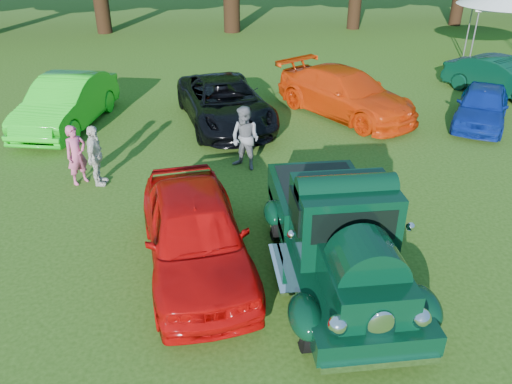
{
  "coord_description": "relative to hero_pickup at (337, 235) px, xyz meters",
  "views": [
    {
      "loc": [
        -1.8,
        -7.29,
        5.89
      ],
      "look_at": [
        -0.78,
        1.39,
        1.1
      ],
      "focal_mm": 35.0,
      "sensor_mm": 36.0,
      "label": 1
    }
  ],
  "objects": [
    {
      "name": "ground",
      "position": [
        -0.54,
        -0.02,
        -0.87
      ],
      "size": [
        120.0,
        120.0,
        0.0
      ],
      "primitive_type": "plane",
      "color": "#274810",
      "rests_on": "ground"
    },
    {
      "name": "hero_pickup",
      "position": [
        0.0,
        0.0,
        0.0
      ],
      "size": [
        2.39,
        5.13,
        2.0
      ],
      "color": "black",
      "rests_on": "ground"
    },
    {
      "name": "red_convertible",
      "position": [
        -2.56,
        0.54,
        -0.09
      ],
      "size": [
        2.39,
        4.75,
        1.55
      ],
      "primitive_type": "imported",
      "rotation": [
        0.0,
        0.0,
        0.13
      ],
      "color": "#B50807",
      "rests_on": "ground"
    },
    {
      "name": "back_car_lime",
      "position": [
        -6.54,
        8.49,
        -0.08
      ],
      "size": [
        2.71,
        5.06,
        1.58
      ],
      "primitive_type": "imported",
      "rotation": [
        0.0,
        0.0,
        -0.23
      ],
      "color": "#1BC81A",
      "rests_on": "ground"
    },
    {
      "name": "back_car_black",
      "position": [
        -1.53,
        8.13,
        -0.14
      ],
      "size": [
        3.29,
        5.59,
        1.46
      ],
      "primitive_type": "imported",
      "rotation": [
        0.0,
        0.0,
        0.17
      ],
      "color": "black",
      "rests_on": "ground"
    },
    {
      "name": "back_car_orange",
      "position": [
        2.54,
        8.49,
        -0.1
      ],
      "size": [
        4.59,
        5.61,
        1.53
      ],
      "primitive_type": "imported",
      "rotation": [
        0.0,
        0.0,
        0.55
      ],
      "color": "red",
      "rests_on": "ground"
    },
    {
      "name": "back_car_blue",
      "position": [
        6.67,
        7.11,
        -0.23
      ],
      "size": [
        3.3,
        3.97,
        1.28
      ],
      "primitive_type": "imported",
      "rotation": [
        0.0,
        0.0,
        -0.57
      ],
      "color": "navy",
      "rests_on": "ground"
    },
    {
      "name": "back_car_green",
      "position": [
        8.98,
        9.99,
        -0.18
      ],
      "size": [
        3.42,
        4.3,
        1.37
      ],
      "primitive_type": "imported",
      "rotation": [
        0.0,
        0.0,
        0.55
      ],
      "color": "black",
      "rests_on": "ground"
    },
    {
      "name": "spectator_pink",
      "position": [
        -5.44,
        4.4,
        -0.1
      ],
      "size": [
        0.66,
        0.65,
        1.53
      ],
      "primitive_type": "imported",
      "rotation": [
        0.0,
        0.0,
        0.74
      ],
      "color": "#C04F7C",
      "rests_on": "ground"
    },
    {
      "name": "spectator_grey",
      "position": [
        -1.21,
        4.74,
        -0.01
      ],
      "size": [
        1.05,
        1.03,
        1.71
      ],
      "primitive_type": "imported",
      "rotation": [
        0.0,
        0.0,
        -0.71
      ],
      "color": "slate",
      "rests_on": "ground"
    },
    {
      "name": "spectator_white",
      "position": [
        -4.96,
        4.25,
        -0.09
      ],
      "size": [
        0.47,
        0.95,
        1.56
      ],
      "primitive_type": "imported",
      "rotation": [
        0.0,
        0.0,
        1.47
      ],
      "color": "beige",
      "rests_on": "ground"
    }
  ]
}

